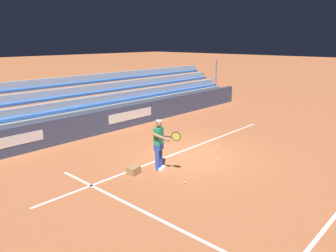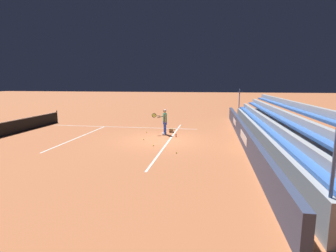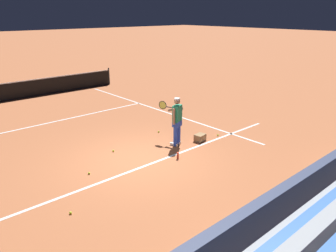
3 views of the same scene
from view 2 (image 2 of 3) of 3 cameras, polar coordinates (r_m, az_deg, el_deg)
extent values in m
plane|color=#B7663D|center=(16.44, -1.43, -3.01)|extent=(160.00, 160.00, 0.00)
cube|color=white|center=(16.35, 0.29, -3.07)|extent=(12.00, 0.10, 0.01)
cube|color=white|center=(21.38, -9.92, -0.23)|extent=(0.10, 12.00, 0.01)
cube|color=white|center=(18.27, -18.64, -2.24)|extent=(8.22, 0.10, 0.01)
cube|color=#384260|center=(16.15, 16.01, -1.61)|extent=(21.54, 0.24, 1.10)
cube|color=silver|center=(14.86, 16.09, -2.35)|extent=(2.80, 0.01, 0.44)
cube|color=silver|center=(20.52, 14.28, 0.92)|extent=(2.20, 0.01, 0.40)
cube|color=#9EA3A8|center=(16.46, 22.25, -1.75)|extent=(20.46, 2.40, 1.10)
cube|color=blue|center=(16.20, 19.63, 0.49)|extent=(20.05, 0.40, 0.12)
cube|color=#9EA3A8|center=(16.23, 20.63, 0.97)|extent=(20.46, 0.24, 0.45)
cube|color=blue|center=(16.30, 22.48, 1.97)|extent=(20.05, 0.40, 0.12)
cube|color=#9EA3A8|center=(16.35, 23.47, 2.44)|extent=(20.46, 0.24, 0.45)
cube|color=blue|center=(16.45, 25.30, 3.43)|extent=(20.05, 0.40, 0.12)
cube|color=#9EA3A8|center=(16.52, 26.27, 3.88)|extent=(20.46, 0.24, 0.45)
cylinder|color=#4C70B2|center=(6.72, 32.13, -10.09)|extent=(0.08, 0.08, 2.95)
cylinder|color=#4C70B2|center=(25.90, 15.21, 4.55)|extent=(0.08, 0.08, 2.95)
cylinder|color=blue|center=(17.97, -0.62, -0.50)|extent=(0.15, 0.15, 0.88)
cylinder|color=blue|center=(18.19, -0.73, -0.38)|extent=(0.15, 0.15, 0.88)
cube|color=white|center=(18.04, -0.80, -1.74)|extent=(0.20, 0.30, 0.09)
cube|color=white|center=(18.25, -0.91, -1.61)|extent=(0.20, 0.30, 0.09)
cube|color=blue|center=(18.02, -0.68, 0.69)|extent=(0.39, 0.32, 0.20)
cube|color=#239366|center=(17.97, -0.68, 1.85)|extent=(0.41, 0.32, 0.58)
sphere|color=#A37556|center=(17.92, -0.71, 3.22)|extent=(0.21, 0.21, 0.21)
cylinder|color=white|center=(17.91, -0.71, 3.50)|extent=(0.20, 0.20, 0.05)
cylinder|color=#A37556|center=(17.74, -0.55, 1.62)|extent=(0.09, 0.09, 0.56)
cylinder|color=#A37556|center=(18.17, -1.43, 2.10)|extent=(0.28, 0.58, 0.24)
cylinder|color=black|center=(18.13, -2.18, 2.23)|extent=(0.13, 0.29, 0.03)
torus|color=black|center=(18.09, -3.06, 2.34)|extent=(0.13, 0.30, 0.31)
cylinder|color=#D6D14C|center=(18.09, -3.06, 2.34)|extent=(0.10, 0.26, 0.27)
cube|color=#A87F51|center=(18.94, 0.68, -0.94)|extent=(0.44, 0.36, 0.26)
sphere|color=#CCE533|center=(18.75, -4.69, -1.38)|extent=(0.07, 0.07, 0.07)
sphere|color=#CCE533|center=(14.86, -3.24, -4.25)|extent=(0.07, 0.07, 0.07)
sphere|color=#CCE533|center=(13.35, 1.87, -5.83)|extent=(0.07, 0.07, 0.07)
sphere|color=#CCE533|center=(16.42, -5.31, -2.95)|extent=(0.07, 0.07, 0.07)
sphere|color=#CCE533|center=(19.82, 1.35, -0.76)|extent=(0.07, 0.07, 0.07)
cylinder|color=#EA4C33|center=(17.25, 1.75, -2.05)|extent=(0.07, 0.07, 0.22)
cylinder|color=#33383D|center=(25.42, -23.01, 1.90)|extent=(0.09, 0.09, 1.07)
cube|color=black|center=(21.05, -30.98, -0.35)|extent=(11.00, 0.02, 0.91)
cube|color=white|center=(20.98, -31.09, 0.94)|extent=(11.00, 0.04, 0.05)
camera|label=1|loc=(27.10, -13.36, 10.75)|focal=35.00mm
camera|label=3|loc=(11.22, 35.40, 12.55)|focal=35.00mm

